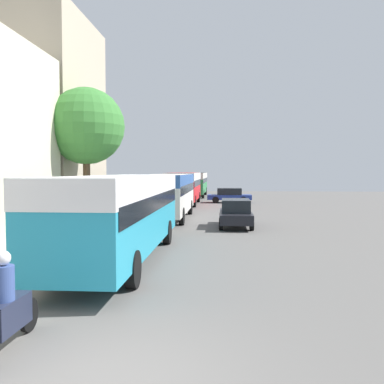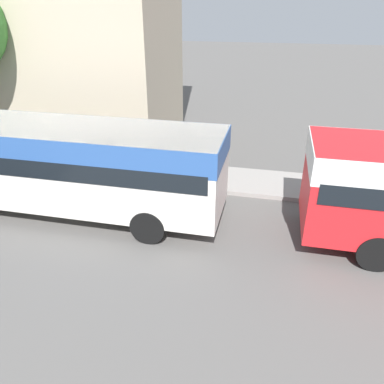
{
  "view_description": "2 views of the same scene",
  "coord_description": "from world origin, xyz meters",
  "views": [
    {
      "loc": [
        1.72,
        -6.0,
        3.06
      ],
      "look_at": [
        -0.94,
        29.98,
        1.31
      ],
      "focal_mm": 40.0,
      "sensor_mm": 36.0,
      "label": 1
    },
    {
      "loc": [
        7.72,
        27.38,
        6.11
      ],
      "look_at": [
        -1.41,
        25.32,
        1.33
      ],
      "focal_mm": 35.0,
      "sensor_mm": 36.0,
      "label": 2
    }
  ],
  "objects": [
    {
      "name": "bus_following",
      "position": [
        -1.78,
        21.15,
        1.87
      ],
      "size": [
        2.55,
        10.0,
        2.86
      ],
      "color": "silver",
      "rests_on": "ground_plane"
    },
    {
      "name": "pedestrian_walking_away",
      "position": [
        -5.88,
        17.96,
        0.96
      ],
      "size": [
        0.39,
        0.39,
        1.6
      ],
      "color": "#232838",
      "rests_on": "sidewalk"
    },
    {
      "name": "building_far_terrace",
      "position": [
        -9.07,
        18.58,
        5.96
      ],
      "size": [
        5.73,
        7.72,
        11.92
      ],
      "color": "#BCAD93",
      "rests_on": "ground_plane"
    }
  ]
}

